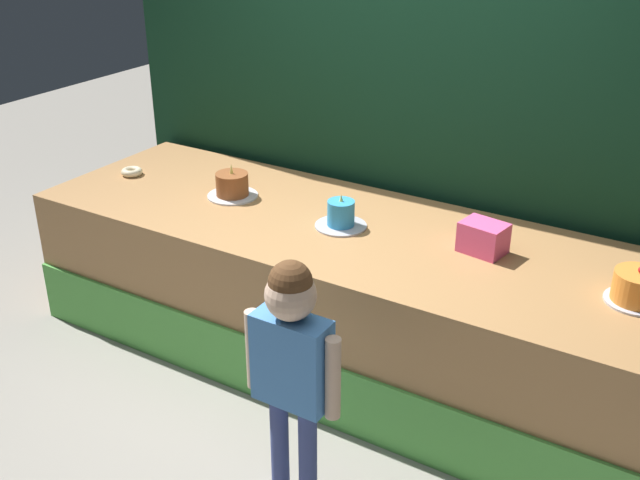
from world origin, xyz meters
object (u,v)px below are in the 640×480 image
(pink_box, at_px, (483,238))
(child_figure, at_px, (292,353))
(donut, at_px, (132,172))
(cake_left, at_px, (232,186))
(cake_center, at_px, (341,216))
(cake_right, at_px, (638,288))

(pink_box, bearing_deg, child_figure, -107.36)
(pink_box, height_order, donut, pink_box)
(donut, height_order, cake_left, cake_left)
(cake_left, bearing_deg, donut, -176.06)
(child_figure, height_order, cake_left, child_figure)
(child_figure, height_order, donut, child_figure)
(cake_left, xyz_separation_m, cake_center, (0.73, -0.03, -0.00))
(cake_right, bearing_deg, cake_center, 179.66)
(cake_left, bearing_deg, child_figure, -43.98)
(cake_right, bearing_deg, cake_left, 178.86)
(donut, bearing_deg, cake_right, 0.13)
(donut, xyz_separation_m, cake_left, (0.73, 0.05, 0.04))
(pink_box, bearing_deg, cake_right, -8.81)
(cake_center, relative_size, cake_right, 1.03)
(child_figure, distance_m, cake_center, 1.10)
(child_figure, bearing_deg, donut, 151.02)
(pink_box, relative_size, cake_center, 0.78)
(child_figure, xyz_separation_m, pink_box, (0.36, 1.14, 0.13))
(child_figure, xyz_separation_m, donut, (-1.84, 1.02, 0.08))
(child_figure, bearing_deg, cake_right, 43.31)
(donut, distance_m, cake_center, 1.46)
(pink_box, bearing_deg, donut, -176.87)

